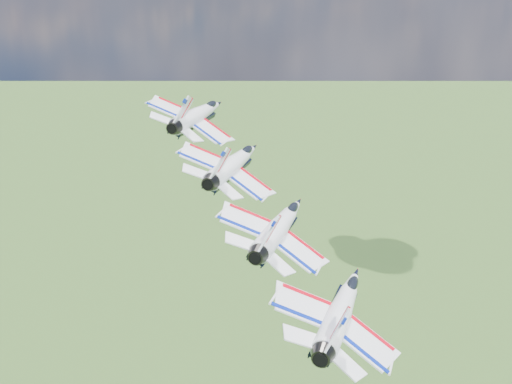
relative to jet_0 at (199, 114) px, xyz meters
The scene contains 4 objects.
jet_0 is the anchor object (origin of this frame).
jet_1 11.81m from the jet_0, 37.58° to the right, with size 10.64×15.76×4.71m, color silver, non-canonical shape.
jet_2 23.61m from the jet_0, 37.58° to the right, with size 10.64×15.76×4.71m, color silver, non-canonical shape.
jet_3 35.42m from the jet_0, 37.58° to the right, with size 10.64×15.76×4.71m, color white, non-canonical shape.
Camera 1 is at (38.51, -48.18, 177.80)m, focal length 45.00 mm.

